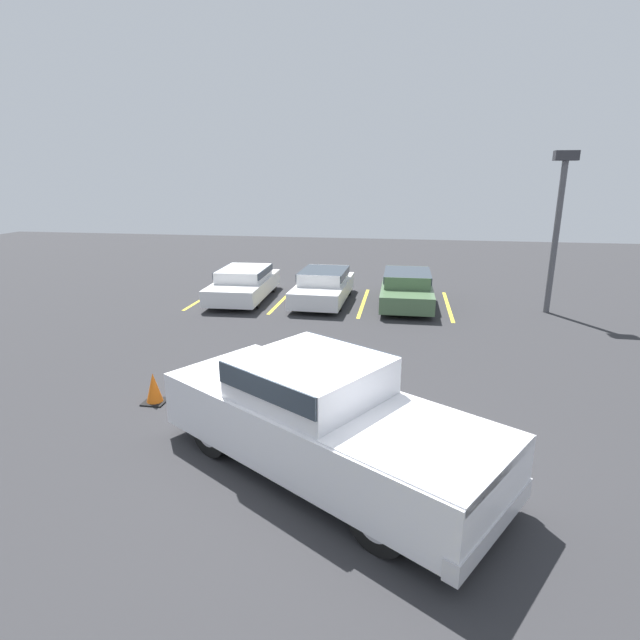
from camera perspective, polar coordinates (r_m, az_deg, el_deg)
name	(u,v)px	position (r m, az deg, el deg)	size (l,w,h in m)	color
ground_plane	(306,465)	(8.22, -1.65, -16.27)	(60.00, 60.00, 0.00)	#2D2D30
stall_stripe_a	(207,296)	(19.48, -12.79, 2.67)	(0.12, 4.28, 0.01)	yellow
stall_stripe_b	(283,299)	(18.57, -4.23, 2.38)	(0.12, 4.28, 0.01)	yellow
stall_stripe_c	(363,303)	(18.10, 4.99, 2.00)	(0.12, 4.28, 0.01)	yellow
stall_stripe_d	(448,306)	(18.13, 14.42, 1.56)	(0.12, 4.28, 0.01)	yellow
pickup_truck	(326,418)	(7.70, 0.66, -11.15)	(5.79, 4.70, 1.76)	silver
parked_sedan_a	(244,282)	(18.71, -8.68, 4.27)	(1.96, 4.42, 1.14)	silver
parked_sedan_b	(324,285)	(18.09, 0.41, 4.05)	(1.81, 4.26, 1.15)	silver
parked_sedan_c	(407,287)	(17.99, 9.89, 3.76)	(1.77, 4.47, 1.16)	#4C6B47
light_post	(558,215)	(17.92, 25.59, 10.72)	(0.70, 0.36, 5.16)	#515156
traffic_cone	(154,389)	(10.64, -18.45, -7.48)	(0.44, 0.44, 0.63)	black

